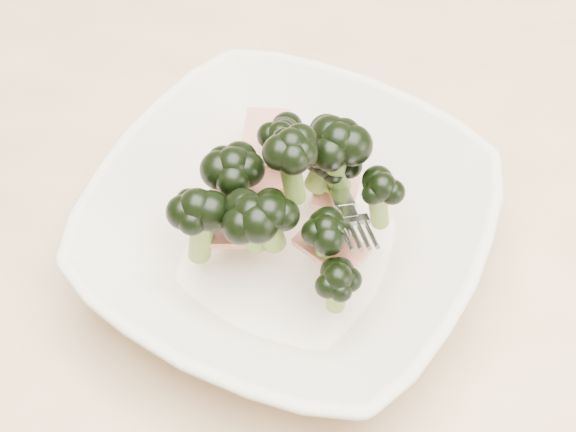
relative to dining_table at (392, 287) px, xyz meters
name	(u,v)px	position (x,y,z in m)	size (l,w,h in m)	color
dining_table	(392,287)	(0.00, 0.00, 0.00)	(1.20, 0.80, 0.75)	tan
broccoli_dish	(289,222)	(-0.08, -0.05, 0.14)	(0.32, 0.32, 0.13)	beige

